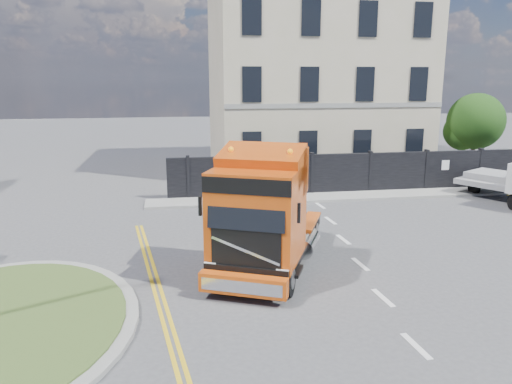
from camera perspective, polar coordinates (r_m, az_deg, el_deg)
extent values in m
plane|color=#424244|center=(15.54, 0.96, -8.38)|extent=(120.00, 120.00, 0.00)
cube|color=black|center=(25.22, 10.74, 2.10)|extent=(18.00, 0.25, 2.00)
cube|color=silver|center=(29.24, 26.60, 2.43)|extent=(2.60, 0.12, 2.00)
cube|color=#C0B198|center=(31.92, 6.38, 12.62)|extent=(12.00, 10.00, 11.00)
cylinder|color=#382619|center=(31.64, 23.49, 3.80)|extent=(0.24, 0.24, 2.40)
sphere|color=#153610|center=(31.43, 23.82, 7.40)|extent=(3.20, 3.20, 3.20)
sphere|color=#153610|center=(31.55, 22.56, 6.43)|extent=(2.20, 2.20, 2.20)
cube|color=gray|center=(24.59, 11.36, -0.44)|extent=(20.00, 1.60, 0.12)
cube|color=black|center=(15.64, 1.73, -5.54)|extent=(4.48, 6.25, 0.42)
cube|color=#C0460D|center=(13.76, 0.22, -2.49)|extent=(3.10, 3.15, 2.59)
cube|color=#C0460D|center=(14.44, 1.20, 2.58)|extent=(2.45, 1.71, 1.30)
cube|color=black|center=(12.56, -1.16, -2.26)|extent=(1.88, 0.89, 0.97)
cube|color=#C0460D|center=(12.90, -1.49, -10.55)|extent=(2.24, 1.25, 0.51)
cylinder|color=black|center=(13.85, -4.63, -9.02)|extent=(0.67, 1.00, 0.96)
cylinder|color=gray|center=(13.85, -4.63, -9.02)|extent=(0.52, 0.62, 0.53)
cylinder|color=black|center=(13.36, 3.60, -9.86)|extent=(0.67, 1.00, 0.96)
cylinder|color=gray|center=(13.36, 3.60, -9.86)|extent=(0.52, 0.62, 0.53)
cylinder|color=black|center=(16.79, -0.88, -4.98)|extent=(0.67, 1.00, 0.96)
cylinder|color=gray|center=(16.79, -0.88, -4.98)|extent=(0.52, 0.62, 0.53)
cylinder|color=black|center=(16.39, 5.89, -5.51)|extent=(0.67, 1.00, 0.96)
cylinder|color=gray|center=(16.39, 5.89, -5.51)|extent=(0.52, 0.62, 0.53)
cylinder|color=black|center=(17.82, 0.10, -3.92)|extent=(0.67, 1.00, 0.96)
cylinder|color=gray|center=(17.82, 0.10, -3.92)|extent=(0.52, 0.62, 0.53)
cylinder|color=black|center=(17.43, 6.48, -4.39)|extent=(0.67, 1.00, 0.96)
cylinder|color=gray|center=(17.43, 6.48, -4.39)|extent=(0.52, 0.62, 0.53)
cylinder|color=black|center=(26.86, 23.66, 0.48)|extent=(0.25, 0.71, 0.71)
cylinder|color=black|center=(27.95, 26.96, 0.61)|extent=(0.25, 0.71, 0.71)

